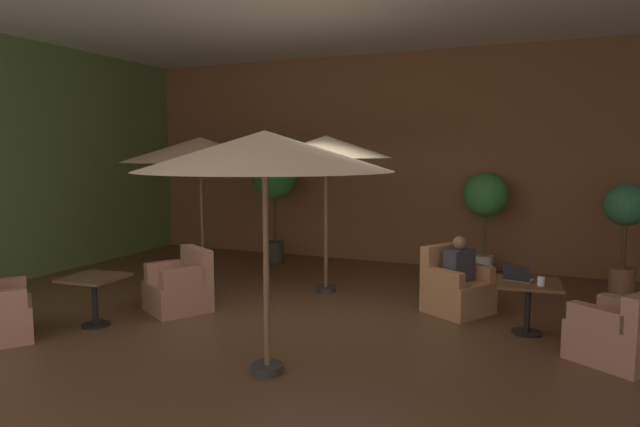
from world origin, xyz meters
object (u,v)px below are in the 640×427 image
at_px(potted_tree_left_corner, 626,221).
at_px(cafe_table_front_left, 528,293).
at_px(cafe_table_front_right, 94,288).
at_px(iced_drink_cup, 541,281).
at_px(patron_blue_shirt, 459,262).
at_px(patio_umbrella_near_wall, 200,150).
at_px(potted_tree_mid_left, 486,201).
at_px(armchair_front_left_east, 620,334).
at_px(potted_tree_mid_right, 275,183).
at_px(open_laptop, 517,276).
at_px(patio_umbrella_center_beige, 326,148).
at_px(armchair_front_right_east, 181,288).
at_px(armchair_front_left_north, 456,289).
at_px(patio_umbrella_tall_red, 265,152).

bearing_deg(potted_tree_left_corner, cafe_table_front_left, -118.36).
bearing_deg(cafe_table_front_right, cafe_table_front_left, 19.59).
xyz_separation_m(potted_tree_left_corner, iced_drink_cup, (-1.12, -2.47, -0.47)).
bearing_deg(patron_blue_shirt, patio_umbrella_near_wall, 174.95).
bearing_deg(potted_tree_mid_left, potted_tree_left_corner, -17.78).
xyz_separation_m(armchair_front_left_east, potted_tree_mid_right, (-5.68, 3.23, 1.27)).
relative_size(potted_tree_mid_right, open_laptop, 6.04).
bearing_deg(potted_tree_mid_right, patio_umbrella_center_beige, -43.83).
height_order(armchair_front_right_east, patio_umbrella_near_wall, patio_umbrella_near_wall).
distance_m(patio_umbrella_center_beige, iced_drink_cup, 3.64).
xyz_separation_m(patio_umbrella_near_wall, open_laptop, (5.17, -0.93, -1.52)).
height_order(cafe_table_front_right, potted_tree_left_corner, potted_tree_left_corner).
relative_size(armchair_front_left_north, potted_tree_left_corner, 0.59).
bearing_deg(patio_umbrella_near_wall, cafe_table_front_left, -10.06).
xyz_separation_m(cafe_table_front_right, potted_tree_mid_right, (0.24, 4.41, 1.09)).
bearing_deg(patio_umbrella_tall_red, cafe_table_front_right, 170.47).
height_order(cafe_table_front_left, potted_tree_mid_left, potted_tree_mid_left).
relative_size(cafe_table_front_left, armchair_front_left_north, 0.77).
bearing_deg(potted_tree_mid_left, cafe_table_front_right, -131.30).
distance_m(patio_umbrella_tall_red, open_laptop, 3.48).
bearing_deg(patio_umbrella_near_wall, patio_umbrella_tall_red, -46.92).
bearing_deg(patron_blue_shirt, cafe_table_front_left, -31.56).
xyz_separation_m(cafe_table_front_left, open_laptop, (-0.13, 0.01, 0.18)).
bearing_deg(armchair_front_left_east, patio_umbrella_center_beige, 158.73).
height_order(cafe_table_front_right, patio_umbrella_tall_red, patio_umbrella_tall_red).
xyz_separation_m(armchair_front_left_east, patio_umbrella_center_beige, (-3.89, 1.51, 1.94)).
height_order(cafe_table_front_right, potted_tree_mid_right, potted_tree_mid_right).
relative_size(armchair_front_right_east, potted_tree_left_corner, 0.59).
xyz_separation_m(potted_tree_mid_left, open_laptop, (0.69, -2.97, -0.64)).
height_order(cafe_table_front_left, iced_drink_cup, iced_drink_cup).
distance_m(armchair_front_left_east, armchair_front_right_east, 5.36).
relative_size(armchair_front_left_east, patio_umbrella_near_wall, 0.39).
xyz_separation_m(armchair_front_left_north, patron_blue_shirt, (0.04, -0.02, 0.37)).
relative_size(cafe_table_front_right, patio_umbrella_near_wall, 0.27).
relative_size(cafe_table_front_right, potted_tree_mid_left, 0.39).
distance_m(armchair_front_right_east, potted_tree_mid_left, 5.35).
distance_m(patio_umbrella_center_beige, potted_tree_mid_right, 2.56).
bearing_deg(potted_tree_left_corner, open_laptop, -120.93).
bearing_deg(open_laptop, patio_umbrella_near_wall, 169.84).
xyz_separation_m(armchair_front_left_north, armchair_front_left_east, (1.84, -1.18, -0.02)).
distance_m(cafe_table_front_right, armchair_front_right_east, 1.14).
bearing_deg(patio_umbrella_near_wall, cafe_table_front_right, -83.98).
relative_size(armchair_front_right_east, patio_umbrella_near_wall, 0.38).
distance_m(armchair_front_right_east, patron_blue_shirt, 3.82).
xyz_separation_m(cafe_table_front_left, patio_umbrella_center_beige, (-2.98, 0.91, 1.74)).
bearing_deg(patio_umbrella_tall_red, patio_umbrella_near_wall, 133.08).
distance_m(armchair_front_left_east, patio_umbrella_tall_red, 4.08).
distance_m(armchair_front_left_north, patron_blue_shirt, 0.38).
xyz_separation_m(armchair_front_right_east, iced_drink_cup, (4.58, 0.66, 0.37)).
relative_size(armchair_front_right_east, patio_umbrella_tall_red, 0.41).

